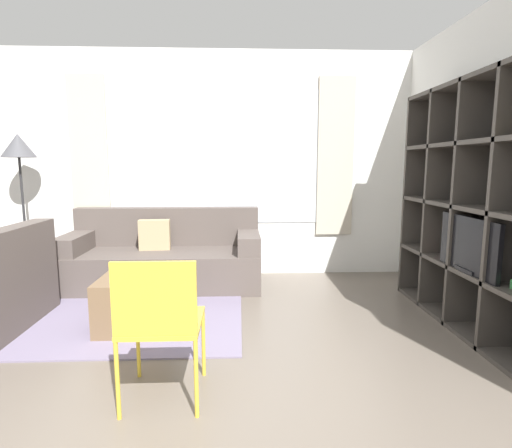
{
  "coord_description": "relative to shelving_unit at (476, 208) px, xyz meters",
  "views": [
    {
      "loc": [
        0.3,
        -1.57,
        1.35
      ],
      "look_at": [
        0.44,
        1.83,
        0.85
      ],
      "focal_mm": 28.0,
      "sensor_mm": 36.0,
      "label": 1
    }
  ],
  "objects": [
    {
      "name": "folding_chair",
      "position": [
        -2.37,
        -1.03,
        -0.49
      ],
      "size": [
        0.44,
        0.46,
        0.86
      ],
      "rotation": [
        0.0,
        0.0,
        3.14
      ],
      "color": "gold",
      "rests_on": "ground_plane"
    },
    {
      "name": "floor_lamp",
      "position": [
        -4.38,
        1.46,
        0.47
      ],
      "size": [
        0.36,
        0.36,
        1.7
      ],
      "color": "black",
      "rests_on": "ground_plane"
    },
    {
      "name": "area_rug",
      "position": [
        -3.24,
        0.35,
        -1.0
      ],
      "size": [
        2.66,
        1.71,
        0.01
      ],
      "primitive_type": "cube",
      "color": "slate",
      "rests_on": "ground_plane"
    },
    {
      "name": "wall_back",
      "position": [
        -2.23,
        1.77,
        0.35
      ],
      "size": [
        5.94,
        0.11,
        2.7
      ],
      "color": "white",
      "rests_on": "ground_plane"
    },
    {
      "name": "shelving_unit",
      "position": [
        0.0,
        0.0,
        0.0
      ],
      "size": [
        0.35,
        1.94,
        2.04
      ],
      "color": "#515660",
      "rests_on": "ground_plane"
    },
    {
      "name": "couch_main",
      "position": [
        -2.78,
        1.31,
        -0.7
      ],
      "size": [
        2.14,
        0.86,
        0.86
      ],
      "color": "#564C47",
      "rests_on": "ground_plane"
    },
    {
      "name": "wall_right",
      "position": [
        0.18,
        0.08,
        0.34
      ],
      "size": [
        0.07,
        4.52,
        2.7
      ],
      "primitive_type": "cube",
      "color": "white",
      "rests_on": "ground_plane"
    },
    {
      "name": "ottoman",
      "position": [
        -2.8,
        0.13,
        -0.79
      ],
      "size": [
        0.56,
        0.66,
        0.44
      ],
      "color": "brown",
      "rests_on": "ground_plane"
    }
  ]
}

